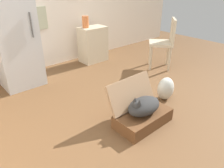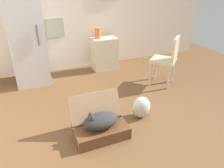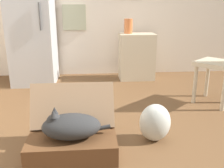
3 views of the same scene
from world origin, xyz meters
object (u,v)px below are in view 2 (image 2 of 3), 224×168
Objects in this scene: vase_tall at (98,33)px; refrigerator at (26,37)px; suitcase_base at (101,132)px; side_table at (105,54)px; cat at (100,121)px; chair at (167,59)px; plastic_bag_white at (141,107)px.

refrigerator is at bearing -176.46° from vase_tall.
suitcase_base is 0.97× the size of side_table.
chair reaches higher than cat.
chair reaches higher than suitcase_base.
suitcase_base is 2.40m from vase_tall.
refrigerator is 8.08× the size of vase_tall.
side_table is (0.88, 2.12, 0.09)m from cat.
side_table is at bearing -97.57° from chair.
cat is 2.26m from refrigerator.
cat is 2.30m from side_table.
cat is at bearing -108.99° from vase_tall.
chair is at bearing 29.98° from cat.
plastic_bag_white is (0.69, 0.19, 0.08)m from suitcase_base.
suitcase_base is 0.18m from cat.
refrigerator is 2.59m from chair.
chair is at bearing 38.70° from plastic_bag_white.
suitcase_base is at bearing -108.78° from vase_tall.
cat reaches higher than suitcase_base.
side_table is (1.53, 0.05, -0.53)m from refrigerator.
cat is 1.92m from chair.
refrigerator reaches higher than chair.
side_table is at bearing 1.88° from refrigerator.
vase_tall is (0.74, 2.16, 0.55)m from cat.
plastic_bag_white is at bearing -54.49° from refrigerator.
cat is at bearing 177.75° from suitcase_base.
cat is 2.37× the size of vase_tall.
plastic_bag_white is 2.43m from refrigerator.
chair reaches higher than vase_tall.
chair is at bearing 30.12° from suitcase_base.
refrigerator is 1.40m from vase_tall.
chair is (1.64, 0.95, 0.43)m from suitcase_base.
side_table is (0.18, 1.94, 0.18)m from plastic_bag_white.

